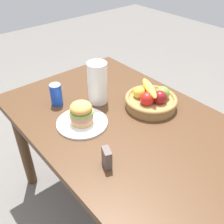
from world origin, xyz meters
The scene contains 8 objects.
ground_plane centered at (0.00, 0.00, 0.00)m, with size 8.00×8.00×0.00m, color slate.
dining_table centered at (0.00, 0.00, 0.65)m, with size 1.40×0.90×0.75m.
plate centered at (-0.14, -0.19, 0.76)m, with size 0.26×0.26×0.01m, color white.
sandwich centered at (-0.14, -0.19, 0.82)m, with size 0.12×0.12×0.12m.
soda_can centered at (-0.38, -0.19, 0.81)m, with size 0.07×0.07×0.13m.
fruit_basket centered at (-0.02, 0.20, 0.80)m, with size 0.29×0.29×0.14m.
paper_towel_roll centered at (-0.26, 0.01, 0.87)m, with size 0.11×0.11×0.24m, color white.
napkin_holder centered at (0.16, -0.27, 0.80)m, with size 0.06×0.03×0.09m, color #594C47.
Camera 1 is at (0.77, -0.75, 1.59)m, focal length 41.92 mm.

